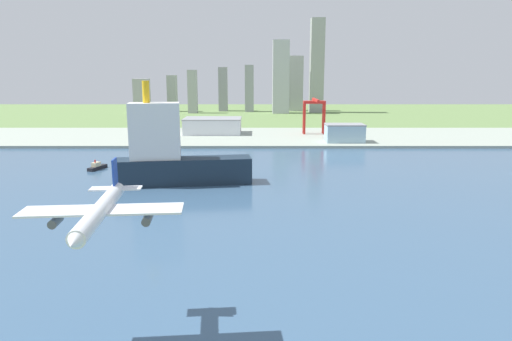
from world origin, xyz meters
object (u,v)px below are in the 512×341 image
at_px(port_crane_red, 314,108).
at_px(tugboat_small, 96,167).
at_px(warehouse_annex, 344,133).
at_px(airplane_landing, 100,211).
at_px(warehouse_main, 212,126).
at_px(cargo_ship, 172,155).

bearing_deg(port_crane_red, tugboat_small, -134.94).
height_order(tugboat_small, warehouse_annex, warehouse_annex).
distance_m(airplane_landing, warehouse_annex, 359.97).
distance_m(port_crane_red, warehouse_annex, 64.17).
xyz_separation_m(port_crane_red, warehouse_main, (-109.15, 4.83, -18.98)).
height_order(airplane_landing, tugboat_small, airplane_landing).
distance_m(airplane_landing, port_crane_red, 407.40).
bearing_deg(warehouse_annex, tugboat_small, -149.03).
bearing_deg(tugboat_small, port_crane_red, 45.06).
bearing_deg(tugboat_small, warehouse_annex, 30.97).
bearing_deg(tugboat_small, cargo_ship, -35.64).
distance_m(warehouse_main, warehouse_annex, 145.27).
bearing_deg(airplane_landing, tugboat_small, 109.08).
xyz_separation_m(airplane_landing, tugboat_small, (-75.82, 219.24, -33.64)).
height_order(cargo_ship, port_crane_red, cargo_ship).
height_order(port_crane_red, warehouse_main, port_crane_red).
bearing_deg(warehouse_main, tugboat_small, -110.14).
bearing_deg(warehouse_annex, cargo_ship, -129.73).
relative_size(airplane_landing, port_crane_red, 1.01).
xyz_separation_m(tugboat_small, warehouse_annex, (197.62, 118.60, 8.96)).
relative_size(tugboat_small, warehouse_annex, 0.51).
xyz_separation_m(cargo_ship, port_crane_red, (113.30, 220.27, 11.74)).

